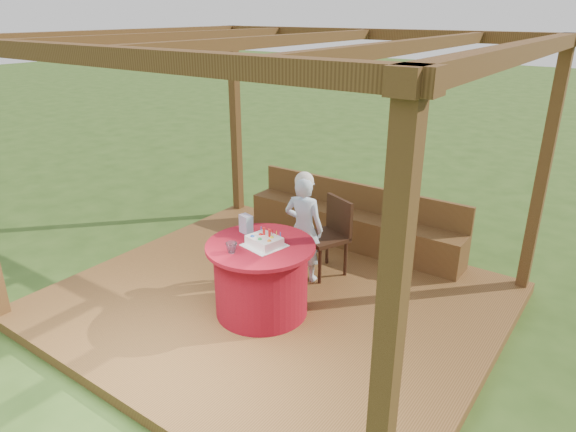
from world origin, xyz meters
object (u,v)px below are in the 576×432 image
Objects in this scene: birthday_cake at (264,241)px; drinking_glass at (231,248)px; chair at (330,232)px; table at (261,278)px; bench at (352,225)px; elderly_woman at (304,226)px; gift_bag at (246,224)px.

birthday_cake is 3.79× the size of drinking_glass.
table is at bearing -94.93° from chair.
bench is 27.26× the size of drinking_glass.
birthday_cake is at bearing -83.00° from elderly_woman.
drinking_glass is (-0.16, -0.30, 0.00)m from birthday_cake.
bench is at bearing 100.48° from chair.
drinking_glass is (-0.06, -1.15, 0.17)m from elderly_woman.
drinking_glass reaches higher than table.
bench is 1.98m from gift_bag.
birthday_cake is (0.05, -0.00, 0.43)m from table.
gift_bag reaches higher than drinking_glass.
drinking_glass is (-0.05, -2.32, 0.56)m from bench.
table is (0.06, -2.01, 0.13)m from bench.
bench is 2.74× the size of table.
table is 0.54m from drinking_glass.
bench is at bearing 91.57° from table.
elderly_woman is at bearing -89.94° from bench.
table is 1.18m from chair.
drinking_glass is at bearing -91.33° from bench.
elderly_woman reaches higher than birthday_cake.
elderly_woman is 6.69× the size of gift_bag.
gift_bag reaches higher than birthday_cake.
table is 0.89m from elderly_woman.
gift_bag is at bearing 154.60° from table.
gift_bag is at bearing 157.63° from birthday_cake.
elderly_woman reaches higher than drinking_glass.
gift_bag is at bearing -111.28° from chair.
bench reaches higher than table.
birthday_cake is at bearing -2.22° from table.
birthday_cake is at bearing -92.45° from chair.
bench is at bearing 90.06° from elderly_woman.
chair is at bearing 83.11° from gift_bag.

